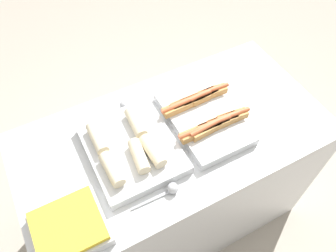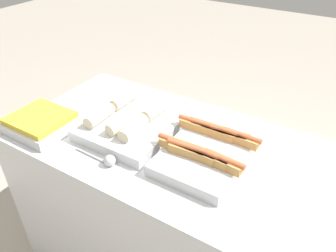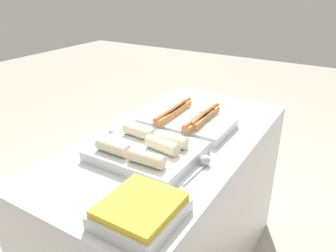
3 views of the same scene
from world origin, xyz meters
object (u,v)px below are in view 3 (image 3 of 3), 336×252
Objects in this scene: tray_hotdogs at (187,120)px; tray_side_front at (140,211)px; serving_spoon_near at (204,162)px; serving_spoon_far at (111,135)px; tray_wraps at (147,150)px.

tray_hotdogs reaches higher than tray_side_front.
tray_side_front reaches higher than serving_spoon_near.
serving_spoon_far is at bearing 141.19° from tray_hotdogs.
tray_wraps reaches higher than tray_hotdogs.
serving_spoon_far is at bearing 49.07° from tray_side_front.
tray_wraps is 2.07× the size of serving_spoon_far.
tray_wraps is (-0.38, -0.00, -0.00)m from tray_hotdogs.
serving_spoon_near is (-0.32, -0.25, -0.02)m from tray_hotdogs.
tray_wraps is at bearing -103.61° from serving_spoon_far.
tray_side_front is 1.26× the size of serving_spoon_far.
serving_spoon_near is (0.06, -0.25, -0.02)m from tray_wraps.
tray_side_front is at bearing -162.97° from tray_hotdogs.
serving_spoon_near and serving_spoon_far have the same top height.
tray_wraps is 0.26m from serving_spoon_far.
tray_side_front is (-0.73, -0.22, -0.00)m from tray_hotdogs.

